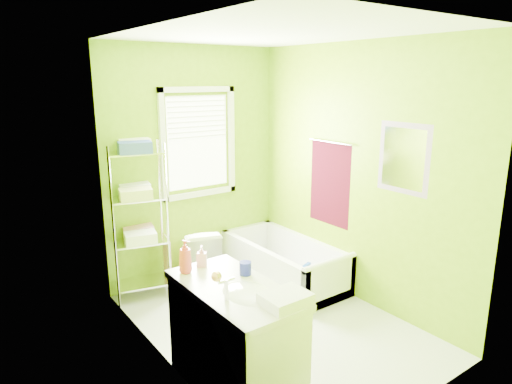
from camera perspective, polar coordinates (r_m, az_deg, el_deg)
ground at (r=4.47m, az=2.12°, el=-16.16°), size 2.90×2.90×0.00m
room_envelope at (r=3.92m, az=2.32°, el=3.75°), size 2.14×2.94×2.62m
window at (r=5.12m, az=-7.22°, el=6.84°), size 0.92×0.05×1.22m
door at (r=2.74m, az=-2.03°, el=-13.01°), size 0.09×0.80×2.00m
right_wall_decor at (r=4.66m, az=12.50°, el=2.23°), size 0.04×1.48×1.17m
bathtub at (r=5.25m, az=3.67°, el=-9.46°), size 0.71×1.52×0.49m
toilet at (r=5.11m, az=-7.09°, el=-7.98°), size 0.56×0.75×0.68m
vanity at (r=3.46m, az=-2.59°, el=-17.44°), size 0.56×1.09×1.08m
wire_shelf_unit at (r=4.77m, az=-14.42°, el=-1.41°), size 0.61×0.50×1.66m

